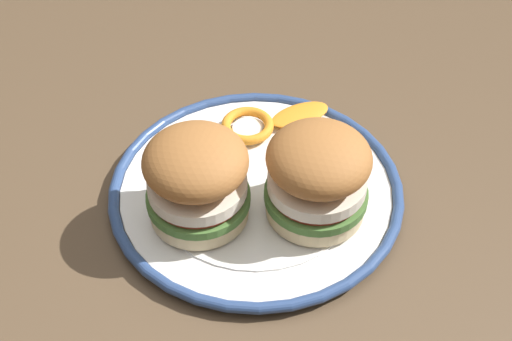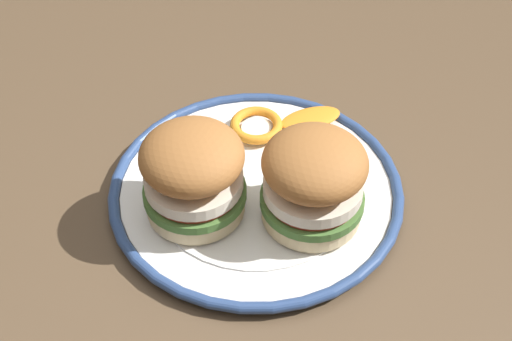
{
  "view_description": "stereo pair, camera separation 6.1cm",
  "coord_description": "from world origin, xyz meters",
  "px_view_note": "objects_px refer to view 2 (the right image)",
  "views": [
    {
      "loc": [
        0.35,
        -0.39,
        1.36
      ],
      "look_at": [
        -0.02,
        -0.01,
        0.81
      ],
      "focal_mm": 51.31,
      "sensor_mm": 36.0,
      "label": 1
    },
    {
      "loc": [
        0.39,
        -0.35,
        1.36
      ],
      "look_at": [
        -0.02,
        -0.01,
        0.81
      ],
      "focal_mm": 51.31,
      "sensor_mm": 36.0,
      "label": 2
    }
  ],
  "objects_px": {
    "dinner_plate": "(256,190)",
    "sandwich_half_right": "(193,173)",
    "dining_table": "(274,261)",
    "sandwich_half_left": "(314,180)"
  },
  "relations": [
    {
      "from": "sandwich_half_left",
      "to": "dinner_plate",
      "type": "bearing_deg",
      "value": -165.65
    },
    {
      "from": "dining_table",
      "to": "sandwich_half_left",
      "type": "xyz_separation_m",
      "value": [
        0.04,
        0.01,
        0.16
      ]
    },
    {
      "from": "dining_table",
      "to": "dinner_plate",
      "type": "distance_m",
      "value": 0.11
    },
    {
      "from": "sandwich_half_left",
      "to": "dining_table",
      "type": "bearing_deg",
      "value": -165.77
    },
    {
      "from": "dining_table",
      "to": "dinner_plate",
      "type": "xyz_separation_m",
      "value": [
        -0.02,
        -0.01,
        0.1
      ]
    },
    {
      "from": "dining_table",
      "to": "dinner_plate",
      "type": "relative_size",
      "value": 3.93
    },
    {
      "from": "dinner_plate",
      "to": "sandwich_half_right",
      "type": "xyz_separation_m",
      "value": [
        -0.01,
        -0.07,
        0.06
      ]
    },
    {
      "from": "dinner_plate",
      "to": "sandwich_half_left",
      "type": "bearing_deg",
      "value": 14.35
    },
    {
      "from": "dinner_plate",
      "to": "sandwich_half_right",
      "type": "distance_m",
      "value": 0.09
    },
    {
      "from": "dinner_plate",
      "to": "sandwich_half_left",
      "type": "distance_m",
      "value": 0.09
    }
  ]
}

